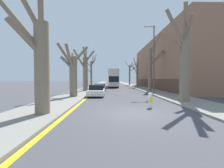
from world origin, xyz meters
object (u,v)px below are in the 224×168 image
at_px(street_tree_left_3, 91,72).
at_px(parked_car_0, 97,91).
at_px(street_tree_left_2, 85,70).
at_px(lamp_post, 153,57).
at_px(street_tree_left_1, 73,72).
at_px(street_tree_right_3, 130,73).
at_px(street_tree_right_1, 151,67).
at_px(street_tree_right_0, 184,61).
at_px(traffic_bollard, 150,100).
at_px(parked_car_1, 100,88).
at_px(street_tree_left_0, 39,60).
at_px(street_tree_right_2, 137,74).
at_px(double_decker_bus, 113,77).

distance_m(street_tree_left_3, parked_car_0, 14.56).
relative_size(street_tree_left_2, lamp_post, 0.78).
xyz_separation_m(street_tree_left_1, street_tree_left_3, (0.09, 15.56, 0.65)).
bearing_deg(parked_car_0, street_tree_right_3, 74.73).
distance_m(street_tree_right_1, lamp_post, 4.70).
xyz_separation_m(street_tree_left_1, street_tree_right_0, (10.40, -3.94, 0.78)).
bearing_deg(street_tree_left_1, lamp_post, 17.54).
bearing_deg(traffic_bollard, street_tree_left_1, 138.80).
xyz_separation_m(street_tree_right_1, parked_car_0, (-8.30, -6.11, -3.41)).
bearing_deg(street_tree_right_3, street_tree_right_1, -89.58).
xyz_separation_m(street_tree_right_3, parked_car_1, (-8.13, -23.85, -3.24)).
distance_m(street_tree_right_0, parked_car_1, 14.16).
bearing_deg(parked_car_1, street_tree_left_2, 164.96).
relative_size(street_tree_left_2, traffic_bollard, 6.85).
height_order(street_tree_left_0, street_tree_left_3, street_tree_left_3).
distance_m(street_tree_left_0, street_tree_left_3, 23.90).
height_order(street_tree_right_2, double_decker_bus, street_tree_right_2).
relative_size(double_decker_bus, parked_car_1, 2.90).
xyz_separation_m(lamp_post, traffic_bollard, (-2.85, -9.18, -4.48)).
relative_size(street_tree_left_2, parked_car_0, 1.63).
height_order(double_decker_bus, lamp_post, lamp_post).
bearing_deg(street_tree_left_1, street_tree_right_1, 35.12).
height_order(street_tree_right_3, double_decker_bus, street_tree_right_3).
bearing_deg(street_tree_right_0, street_tree_right_3, 89.65).
relative_size(street_tree_right_0, street_tree_right_3, 0.98).
xyz_separation_m(street_tree_left_3, street_tree_right_0, (10.31, -19.50, 0.13)).
distance_m(street_tree_left_1, street_tree_right_2, 21.83).
bearing_deg(street_tree_left_2, street_tree_right_1, -2.52).
bearing_deg(lamp_post, street_tree_right_1, 77.57).
bearing_deg(street_tree_right_2, parked_car_1, -124.96).
height_order(street_tree_right_3, parked_car_1, street_tree_right_3).
distance_m(street_tree_left_1, street_tree_right_3, 33.03).
bearing_deg(street_tree_right_0, double_decker_bus, 101.54).
height_order(street_tree_left_1, lamp_post, lamp_post).
xyz_separation_m(double_decker_bus, lamp_post, (4.78, -19.33, 2.52)).
xyz_separation_m(double_decker_bus, parked_car_0, (-2.54, -20.95, -1.83)).
bearing_deg(street_tree_left_0, parked_car_0, 76.84).
bearing_deg(street_tree_right_3, street_tree_right_0, -90.35).
bearing_deg(double_decker_bus, street_tree_right_1, -68.76).
height_order(double_decker_bus, parked_car_0, double_decker_bus).
xyz_separation_m(street_tree_right_2, street_tree_right_3, (-0.01, 12.20, 0.58)).
distance_m(street_tree_right_1, traffic_bollard, 14.63).
xyz_separation_m(street_tree_left_0, double_decker_bus, (4.83, 30.76, -0.60)).
relative_size(street_tree_left_3, street_tree_right_0, 0.92).
height_order(street_tree_right_0, parked_car_0, street_tree_right_0).
relative_size(street_tree_left_1, traffic_bollard, 5.73).
height_order(street_tree_right_1, street_tree_right_2, street_tree_right_1).
distance_m(street_tree_left_1, street_tree_right_0, 11.15).
bearing_deg(parked_car_0, street_tree_left_2, 110.01).
bearing_deg(street_tree_right_3, parked_car_1, -108.83).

